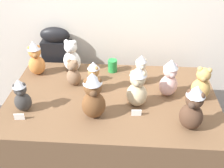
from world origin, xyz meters
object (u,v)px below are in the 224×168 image
(teddy_bear_mocha, at_px, (73,73))
(teddy_bear_cocoa, at_px, (193,108))
(teddy_bear_caramel, at_px, (94,77))
(teddy_bear_chestnut, at_px, (93,96))
(teddy_bear_cream, at_px, (141,70))
(teddy_bear_snow, at_px, (72,57))
(display_table, at_px, (112,131))
(teddy_bear_charcoal, at_px, (22,96))
(party_cup_green, at_px, (113,66))
(teddy_bear_sand, at_px, (137,87))
(teddy_bear_ginger, at_px, (36,59))
(instrument_case, at_px, (60,74))
(teddy_bear_blush, at_px, (169,78))
(teddy_bear_honey, at_px, (201,85))

(teddy_bear_mocha, bearing_deg, teddy_bear_cocoa, -13.94)
(teddy_bear_caramel, bearing_deg, teddy_bear_chestnut, -49.56)
(teddy_bear_cream, height_order, teddy_bear_mocha, teddy_bear_cream)
(teddy_bear_snow, bearing_deg, teddy_bear_caramel, -44.94)
(display_table, bearing_deg, teddy_bear_charcoal, -162.50)
(teddy_bear_cream, height_order, party_cup_green, teddy_bear_cream)
(teddy_bear_charcoal, bearing_deg, teddy_bear_snow, 50.64)
(teddy_bear_caramel, bearing_deg, teddy_bear_sand, 8.69)
(teddy_bear_mocha, relative_size, party_cup_green, 2.10)
(teddy_bear_chestnut, xyz_separation_m, teddy_bear_ginger, (-0.55, 0.52, -0.02))
(instrument_case, height_order, teddy_bear_cream, instrument_case)
(teddy_bear_chestnut, xyz_separation_m, teddy_bear_mocha, (-0.21, 0.37, -0.07))
(teddy_bear_blush, height_order, teddy_bear_sand, teddy_bear_sand)
(teddy_bear_ginger, bearing_deg, teddy_bear_mocha, -44.85)
(teddy_bear_charcoal, distance_m, party_cup_green, 0.83)
(teddy_bear_charcoal, xyz_separation_m, teddy_bear_mocha, (0.30, 0.34, -0.02))
(teddy_bear_chestnut, relative_size, party_cup_green, 3.26)
(display_table, bearing_deg, teddy_bear_honey, 2.31)
(teddy_bear_charcoal, bearing_deg, instrument_case, 70.91)
(instrument_case, distance_m, teddy_bear_cocoa, 1.48)
(teddy_bear_cocoa, bearing_deg, teddy_bear_ginger, -177.38)
(teddy_bear_caramel, height_order, party_cup_green, teddy_bear_caramel)
(teddy_bear_blush, distance_m, party_cup_green, 0.56)
(teddy_bear_cream, bearing_deg, teddy_bear_snow, 149.87)
(teddy_bear_ginger, bearing_deg, teddy_bear_charcoal, -106.84)
(teddy_bear_honey, bearing_deg, teddy_bear_cream, 168.70)
(instrument_case, relative_size, teddy_bear_caramel, 3.90)
(teddy_bear_caramel, xyz_separation_m, teddy_bear_cocoa, (0.67, -0.37, 0.04))
(party_cup_green, bearing_deg, teddy_bear_charcoal, -136.31)
(teddy_bear_cocoa, distance_m, teddy_bear_mocha, 0.96)
(instrument_case, bearing_deg, teddy_bear_honey, -24.96)
(teddy_bear_sand, distance_m, teddy_bear_mocha, 0.55)
(display_table, distance_m, teddy_bear_blush, 0.67)
(instrument_case, xyz_separation_m, teddy_bear_snow, (0.20, -0.25, 0.35))
(display_table, xyz_separation_m, teddy_bear_blush, (0.42, 0.06, 0.52))
(teddy_bear_blush, xyz_separation_m, teddy_bear_ginger, (-1.09, 0.23, -0.00))
(teddy_bear_cocoa, bearing_deg, teddy_bear_blush, 135.25)
(teddy_bear_snow, bearing_deg, party_cup_green, 8.65)
(teddy_bear_cream, xyz_separation_m, teddy_bear_chestnut, (-0.33, -0.43, 0.05))
(teddy_bear_cocoa, bearing_deg, teddy_bear_snow, 172.48)
(teddy_bear_caramel, xyz_separation_m, teddy_bear_ginger, (-0.52, 0.22, 0.02))
(instrument_case, distance_m, teddy_bear_chestnut, 1.04)
(teddy_bear_snow, height_order, teddy_bear_honey, teddy_bear_snow)
(display_table, height_order, teddy_bear_cocoa, teddy_bear_cocoa)
(teddy_bear_caramel, relative_size, teddy_bear_cocoa, 0.78)
(teddy_bear_chestnut, bearing_deg, teddy_bear_caramel, 86.33)
(display_table, relative_size, teddy_bear_caramel, 6.10)
(instrument_case, distance_m, party_cup_green, 0.66)
(teddy_bear_cream, xyz_separation_m, teddy_bear_cocoa, (0.31, -0.50, 0.04))
(teddy_bear_chestnut, bearing_deg, teddy_bear_blush, 17.92)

